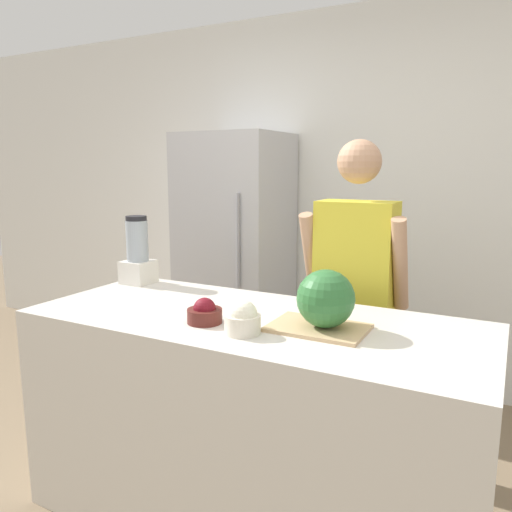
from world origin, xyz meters
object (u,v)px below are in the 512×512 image
at_px(bowl_cream, 243,319).
at_px(refrigerator, 235,257).
at_px(person, 354,300).
at_px(blender, 138,254).
at_px(watermelon, 326,299).
at_px(bowl_cherries, 205,313).

bearing_deg(bowl_cream, refrigerator, 120.95).
height_order(refrigerator, person, refrigerator).
relative_size(person, bowl_cream, 12.22).
height_order(person, bowl_cream, person).
bearing_deg(blender, bowl_cream, -27.14).
relative_size(watermelon, bowl_cream, 1.62).
bearing_deg(bowl_cherries, watermelon, 16.16).
height_order(refrigerator, blender, refrigerator).
bearing_deg(blender, refrigerator, 92.15).
xyz_separation_m(person, watermelon, (0.09, -0.69, 0.18)).
xyz_separation_m(watermelon, bowl_cream, (-0.26, -0.18, -0.07)).
height_order(person, blender, person).
height_order(bowl_cherries, bowl_cream, bowl_cream).
bearing_deg(blender, bowl_cherries, -30.76).
distance_m(watermelon, blender, 1.19).
distance_m(bowl_cream, blender, 1.01).
bearing_deg(refrigerator, blender, -87.85).
xyz_separation_m(bowl_cherries, bowl_cream, (0.20, -0.04, 0.01)).
bearing_deg(watermelon, blender, 166.25).
xyz_separation_m(refrigerator, bowl_cherries, (0.74, -1.51, 0.08)).
bearing_deg(watermelon, bowl_cream, -145.87).
height_order(bowl_cherries, blender, blender).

